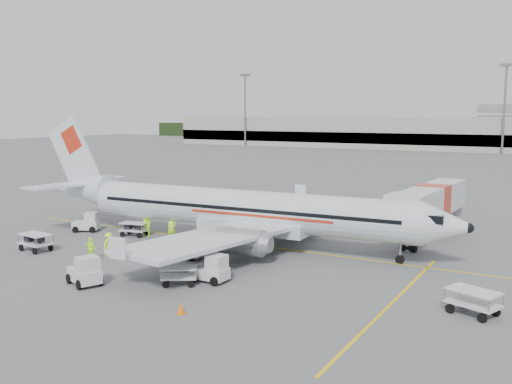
% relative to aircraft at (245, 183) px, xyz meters
% --- Properties ---
extents(ground, '(360.00, 360.00, 0.00)m').
position_rel_aircraft_xyz_m(ground, '(-0.42, 0.46, -4.79)').
color(ground, '#56595B').
extents(stripe_lead, '(44.00, 0.20, 0.01)m').
position_rel_aircraft_xyz_m(stripe_lead, '(-0.42, 0.46, -4.78)').
color(stripe_lead, yellow).
rests_on(stripe_lead, ground).
extents(stripe_cross, '(0.20, 20.00, 0.01)m').
position_rel_aircraft_xyz_m(stripe_cross, '(13.58, -7.54, -4.78)').
color(stripe_cross, yellow).
rests_on(stripe_cross, ground).
extents(terminal_west, '(110.00, 22.00, 9.00)m').
position_rel_aircraft_xyz_m(terminal_west, '(-40.42, 130.46, -0.29)').
color(terminal_west, gray).
rests_on(terminal_west, ground).
extents(treeline, '(300.00, 3.00, 6.00)m').
position_rel_aircraft_xyz_m(treeline, '(-0.42, 175.46, -1.79)').
color(treeline, black).
rests_on(treeline, ground).
extents(mast_west, '(3.20, 1.20, 22.00)m').
position_rel_aircraft_xyz_m(mast_west, '(-70.42, 118.46, 6.21)').
color(mast_west, slate).
rests_on(mast_west, ground).
extents(mast_center, '(3.20, 1.20, 22.00)m').
position_rel_aircraft_xyz_m(mast_center, '(4.58, 118.46, 6.21)').
color(mast_center, slate).
rests_on(mast_center, ground).
extents(aircraft, '(36.06, 28.93, 9.58)m').
position_rel_aircraft_xyz_m(aircraft, '(0.00, 0.00, 0.00)').
color(aircraft, silver).
rests_on(aircraft, ground).
extents(jet_bridge, '(3.93, 16.37, 4.26)m').
position_rel_aircraft_xyz_m(jet_bridge, '(11.61, 10.19, -2.66)').
color(jet_bridge, silver).
rests_on(jet_bridge, ground).
extents(belt_loader, '(4.76, 2.31, 2.48)m').
position_rel_aircraft_xyz_m(belt_loader, '(-2.12, -5.30, -3.55)').
color(belt_loader, silver).
rests_on(belt_loader, ground).
extents(tug_fore, '(2.17, 1.27, 1.67)m').
position_rel_aircraft_xyz_m(tug_fore, '(3.00, -9.09, -3.96)').
color(tug_fore, silver).
rests_on(tug_fore, ground).
extents(tug_mid, '(2.60, 2.06, 1.76)m').
position_rel_aircraft_xyz_m(tug_mid, '(-3.05, -13.23, -3.91)').
color(tug_mid, silver).
rests_on(tug_mid, ground).
extents(tug_aft, '(2.44, 2.09, 1.63)m').
position_rel_aircraft_xyz_m(tug_aft, '(-14.51, -2.11, -3.97)').
color(tug_aft, silver).
rests_on(tug_aft, ground).
extents(cart_loaded_a, '(2.40, 1.71, 1.14)m').
position_rel_aircraft_xyz_m(cart_loaded_a, '(-9.64, -1.54, -4.22)').
color(cart_loaded_a, silver).
rests_on(cart_loaded_a, ground).
extents(cart_loaded_b, '(2.64, 1.76, 1.29)m').
position_rel_aircraft_xyz_m(cart_loaded_b, '(-12.39, -9.02, -4.14)').
color(cart_loaded_b, silver).
rests_on(cart_loaded_b, ground).
extents(cart_empty_a, '(2.41, 2.16, 1.08)m').
position_rel_aircraft_xyz_m(cart_empty_a, '(1.82, -10.58, -4.25)').
color(cart_empty_a, silver).
rests_on(cart_empty_a, ground).
extents(cart_empty_b, '(2.83, 2.24, 1.29)m').
position_rel_aircraft_xyz_m(cart_empty_b, '(17.59, -7.36, -4.14)').
color(cart_empty_b, silver).
rests_on(cart_empty_b, ground).
extents(cone_port, '(0.40, 0.40, 0.65)m').
position_rel_aircraft_xyz_m(cone_port, '(4.56, 13.20, -4.46)').
color(cone_port, orange).
rests_on(cone_port, ground).
extents(cone_stbd, '(0.40, 0.40, 0.65)m').
position_rel_aircraft_xyz_m(cone_stbd, '(4.86, -14.41, -4.46)').
color(cone_stbd, orange).
rests_on(cone_stbd, ground).
extents(crew_a, '(0.80, 0.78, 1.85)m').
position_rel_aircraft_xyz_m(crew_a, '(-6.13, -1.04, -3.86)').
color(crew_a, '#BCFF24').
rests_on(crew_a, ground).
extents(crew_b, '(1.08, 0.95, 1.88)m').
position_rel_aircraft_xyz_m(crew_b, '(-8.74, -1.04, -3.85)').
color(crew_b, '#BCFF24').
rests_on(crew_b, ground).
extents(crew_c, '(0.72, 1.13, 1.66)m').
position_rel_aircraft_xyz_m(crew_c, '(-6.72, -7.44, -3.96)').
color(crew_c, '#BCFF24').
rests_on(crew_c, ground).
extents(crew_d, '(0.97, 0.42, 1.65)m').
position_rel_aircraft_xyz_m(crew_d, '(-6.79, -9.07, -3.96)').
color(crew_d, '#BCFF24').
rests_on(crew_d, ground).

